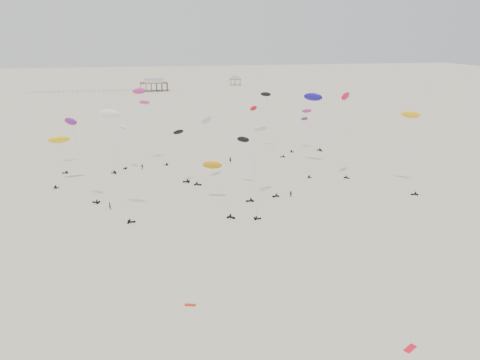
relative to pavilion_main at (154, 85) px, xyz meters
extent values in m
plane|color=beige|center=(10.00, -150.00, -4.22)|extent=(900.00, 900.00, 0.00)
cube|color=brown|center=(0.00, 0.00, 1.93)|extent=(21.00, 13.00, 0.30)
cube|color=silver|center=(0.00, 0.00, 3.68)|extent=(14.00, 8.40, 3.20)
cube|color=#B2B2AD|center=(0.00, 0.00, 5.43)|extent=(15.00, 9.00, 0.30)
cube|color=brown|center=(70.00, 30.00, 0.93)|extent=(9.00, 7.00, 0.30)
cube|color=silver|center=(70.00, 30.00, 2.28)|extent=(5.60, 4.20, 2.40)
cube|color=#B2B2AD|center=(70.00, 30.00, 3.63)|extent=(6.00, 4.50, 0.30)
cube|color=black|center=(-52.00, 0.00, -2.77)|extent=(80.00, 0.10, 0.10)
cylinder|color=gray|center=(-20.10, -223.05, 2.70)|extent=(0.03, 0.03, 13.31)
ellipsoid|color=white|center=(-18.41, -221.14, 9.55)|extent=(3.62, 4.24, 1.98)
cylinder|color=gray|center=(43.93, -208.76, 3.02)|extent=(0.03, 0.03, 14.91)
ellipsoid|color=#B92B86|center=(47.11, -207.30, 10.30)|extent=(4.02, 2.02, 1.95)
cylinder|color=gray|center=(34.09, -209.54, 5.91)|extent=(0.03, 0.03, 24.13)
ellipsoid|color=black|center=(32.81, -202.23, 16.14)|extent=(4.25, 3.52, 2.00)
cylinder|color=gray|center=(49.63, -207.38, 1.44)|extent=(0.03, 0.03, 12.58)
ellipsoid|color=#5C167C|center=(47.59, -203.96, 6.84)|extent=(3.12, 1.59, 1.46)
cylinder|color=gray|center=(5.25, -262.14, 0.38)|extent=(0.03, 0.03, 15.98)
ellipsoid|color=orange|center=(4.20, -255.22, 5.17)|extent=(5.44, 3.43, 2.52)
cylinder|color=gray|center=(-8.21, -214.64, 5.69)|extent=(0.03, 0.03, 21.00)
ellipsoid|color=#DB33A4|center=(-11.17, -210.74, 15.64)|extent=(4.00, 2.79, 1.83)
cylinder|color=gray|center=(45.67, -244.67, 7.80)|extent=(0.03, 0.03, 22.88)
ellipsoid|color=red|center=(44.83, -244.14, 20.18)|extent=(5.29, 5.33, 2.70)
cylinder|color=gray|center=(-0.43, -241.22, 3.47)|extent=(0.03, 0.03, 14.80)
ellipsoid|color=black|center=(-2.80, -240.15, 11.04)|extent=(3.85, 3.20, 1.76)
cylinder|color=gray|center=(-36.79, -232.90, 1.76)|extent=(0.03, 0.03, 12.78)
ellipsoid|color=yellow|center=(-36.21, -229.35, 8.13)|extent=(6.38, 3.65, 2.99)
cylinder|color=gray|center=(17.74, -250.90, 2.47)|extent=(0.03, 0.03, 17.92)
ellipsoid|color=black|center=(14.63, -245.01, 9.15)|extent=(3.77, 3.40, 1.85)
cylinder|color=gray|center=(58.77, -258.86, 5.78)|extent=(0.03, 0.03, 20.78)
ellipsoid|color=yellow|center=(59.77, -254.37, 16.02)|extent=(5.25, 4.92, 2.57)
cylinder|color=gray|center=(13.06, -265.07, 7.89)|extent=(0.03, 0.03, 26.03)
ellipsoid|color=red|center=(14.04, -259.02, 19.88)|extent=(2.76, 2.60, 1.38)
cylinder|color=gray|center=(-37.82, -214.57, -0.18)|extent=(0.03, 0.03, 15.77)
ellipsoid|color=red|center=(-39.01, -207.55, 4.00)|extent=(4.52, 2.11, 2.22)
cylinder|color=gray|center=(2.26, -238.44, 4.73)|extent=(0.03, 0.03, 17.54)
ellipsoid|color=silver|center=(5.38, -237.91, 13.84)|extent=(4.79, 5.05, 2.52)
cylinder|color=gray|center=(-18.28, -263.47, 7.71)|extent=(0.03, 0.03, 23.73)
ellipsoid|color=white|center=(-19.87, -260.00, 19.85)|extent=(5.34, 3.93, 2.49)
cylinder|color=gray|center=(38.42, -235.28, 6.70)|extent=(0.03, 0.03, 25.41)
ellipsoid|color=#1A0CA4|center=(41.13, -228.35, 18.14)|extent=(6.42, 6.14, 3.17)
cylinder|color=gray|center=(-15.57, -217.03, 7.63)|extent=(0.03, 0.03, 24.19)
ellipsoid|color=#C72E87|center=(-12.63, -213.68, 19.68)|extent=(4.64, 2.13, 2.16)
cylinder|color=gray|center=(-27.55, -250.60, 6.20)|extent=(0.03, 0.03, 19.99)
ellipsoid|color=#701885|center=(-29.73, -249.56, 16.69)|extent=(4.27, 4.21, 2.16)
cylinder|color=gray|center=(15.08, -256.97, 4.94)|extent=(0.03, 0.03, 17.61)
ellipsoid|color=silver|center=(16.82, -255.06, 14.07)|extent=(4.38, 3.05, 1.99)
imported|color=black|center=(-21.72, -256.81, -4.22)|extent=(0.87, 0.94, 2.12)
imported|color=black|center=(24.83, -257.66, -4.22)|extent=(1.03, 0.63, 2.05)
imported|color=black|center=(-13.26, -221.73, -4.22)|extent=(1.34, 1.07, 2.01)
imported|color=black|center=(15.96, -219.63, -4.22)|extent=(0.85, 0.60, 2.30)
cube|color=red|center=(20.86, -321.21, -4.22)|extent=(2.35, 1.90, 0.08)
cube|color=red|center=(-7.36, -303.96, -4.22)|extent=(1.93, 1.22, 0.07)
camera|label=1|loc=(-13.59, -369.23, 36.85)|focal=35.00mm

